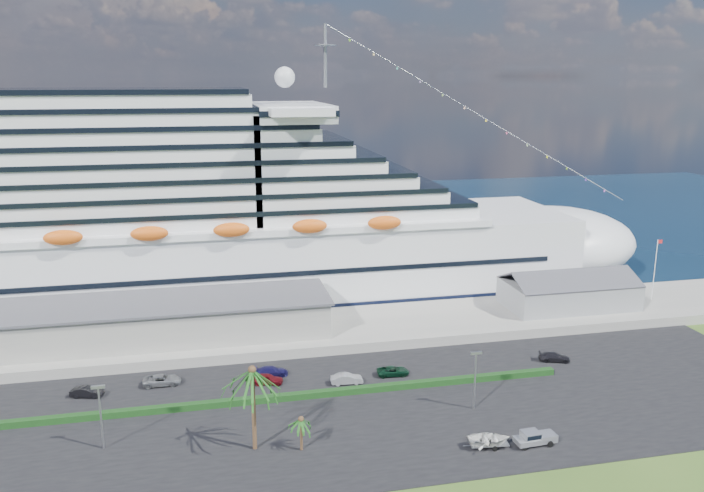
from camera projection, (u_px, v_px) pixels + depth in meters
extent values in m
plane|color=#304E1A|center=(342.00, 457.00, 81.78)|extent=(420.00, 420.00, 0.00)
cube|color=black|center=(326.00, 414.00, 92.20)|extent=(140.00, 38.00, 0.12)
cube|color=gray|center=(296.00, 332.00, 119.48)|extent=(240.00, 20.00, 1.80)
cube|color=#0A1E31|center=(255.00, 228.00, 205.00)|extent=(420.00, 160.00, 0.02)
cube|color=silver|center=(179.00, 263.00, 136.35)|extent=(160.00, 30.00, 16.00)
ellipsoid|color=silver|center=(547.00, 243.00, 153.05)|extent=(40.00, 30.00, 16.00)
cube|color=black|center=(181.00, 296.00, 137.98)|extent=(164.00, 30.60, 2.40)
cube|color=silver|center=(106.00, 156.00, 128.64)|extent=(128.00, 26.00, 24.80)
cube|color=silver|center=(290.00, 112.00, 134.03)|extent=(14.00, 38.00, 3.20)
cylinder|color=gray|center=(325.00, 56.00, 132.98)|extent=(0.70, 0.70, 12.00)
ellipsoid|color=orange|center=(149.00, 234.00, 118.18)|extent=(90.00, 2.40, 2.60)
ellipsoid|color=orange|center=(159.00, 202.00, 148.13)|extent=(90.00, 2.40, 2.60)
cube|color=black|center=(179.00, 259.00, 136.15)|extent=(144.00, 30.40, 0.90)
cube|color=gray|center=(145.00, 321.00, 113.32)|extent=(60.00, 14.00, 6.00)
cube|color=#4C4C54|center=(144.00, 303.00, 112.58)|extent=(61.00, 15.00, 0.40)
cube|color=gray|center=(569.00, 294.00, 129.55)|extent=(24.00, 12.00, 4.80)
cube|color=#4C4C54|center=(578.00, 280.00, 125.84)|extent=(24.00, 6.31, 2.74)
cube|color=#4C4C54|center=(562.00, 271.00, 131.53)|extent=(24.00, 6.31, 2.74)
cylinder|color=silver|center=(655.00, 270.00, 132.44)|extent=(0.16, 0.16, 12.00)
cube|color=red|center=(660.00, 242.00, 131.20)|extent=(1.00, 0.04, 0.70)
cube|color=black|center=(262.00, 399.00, 95.14)|extent=(88.00, 1.10, 0.90)
cylinder|color=gray|center=(101.00, 418.00, 82.53)|extent=(0.24, 0.24, 8.00)
cube|color=gray|center=(98.00, 387.00, 81.54)|extent=(1.60, 0.35, 0.35)
cylinder|color=gray|center=(475.00, 381.00, 92.55)|extent=(0.24, 0.24, 8.00)
cube|color=gray|center=(476.00, 353.00, 91.57)|extent=(1.60, 0.35, 0.35)
cylinder|color=#47301E|center=(254.00, 410.00, 82.22)|extent=(0.54, 0.54, 10.50)
sphere|color=#47301E|center=(252.00, 369.00, 80.96)|extent=(0.98, 0.98, 0.98)
cylinder|color=#47301E|center=(301.00, 435.00, 82.71)|extent=(0.35, 0.35, 4.20)
sphere|color=#47301E|center=(301.00, 419.00, 82.20)|extent=(0.73, 0.73, 0.73)
imported|color=black|center=(87.00, 392.00, 96.72)|extent=(4.78, 2.66, 1.49)
imported|color=gray|center=(162.00, 380.00, 100.47)|extent=(5.50, 2.62, 1.52)
imported|color=#1A164F|center=(271.00, 371.00, 103.55)|extent=(5.11, 2.44, 1.44)
imported|color=maroon|center=(267.00, 379.00, 100.73)|extent=(4.95, 2.95, 1.58)
imported|color=#9D9EA4|center=(347.00, 379.00, 100.87)|extent=(4.77, 1.90, 1.54)
imported|color=black|center=(393.00, 371.00, 103.73)|extent=(5.06, 2.64, 1.36)
imported|color=black|center=(554.00, 357.00, 108.87)|extent=(5.25, 3.48, 1.41)
cylinder|color=black|center=(525.00, 447.00, 82.96)|extent=(0.78, 0.32, 0.77)
cylinder|color=black|center=(518.00, 440.00, 84.69)|extent=(0.78, 0.32, 0.77)
cylinder|color=black|center=(550.00, 444.00, 83.66)|extent=(0.78, 0.32, 0.77)
cylinder|color=black|center=(543.00, 437.00, 85.39)|extent=(0.78, 0.32, 0.77)
cube|color=#B0B3B7|center=(535.00, 439.00, 84.13)|extent=(5.30, 2.25, 0.67)
cube|color=#B0B3B7|center=(546.00, 435.00, 84.32)|extent=(2.42, 2.02, 0.53)
cube|color=#B0B3B7|center=(531.00, 435.00, 83.82)|extent=(2.23, 1.96, 0.91)
cube|color=black|center=(531.00, 434.00, 83.80)|extent=(2.04, 1.99, 0.53)
cube|color=#B0B3B7|center=(519.00, 440.00, 83.62)|extent=(0.98, 1.88, 0.34)
cube|color=gray|center=(489.00, 443.00, 83.51)|extent=(4.88, 2.24, 0.12)
cylinder|color=gray|center=(472.00, 445.00, 83.06)|extent=(2.25, 0.33, 0.08)
cylinder|color=black|center=(495.00, 449.00, 82.78)|extent=(0.68, 0.30, 0.66)
cylinder|color=black|center=(489.00, 441.00, 84.52)|extent=(0.68, 0.30, 0.66)
imported|color=silver|center=(489.00, 439.00, 83.36)|extent=(5.57, 4.25, 1.08)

